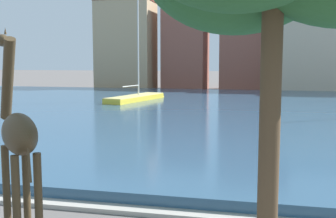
# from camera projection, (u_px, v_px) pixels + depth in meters

# --- Properties ---
(harbor_water) EXTENTS (84.72, 40.52, 0.42)m
(harbor_water) POSITION_uv_depth(u_px,v_px,m) (238.00, 112.00, 30.39)
(harbor_water) COLOR #2D5170
(harbor_water) RESTS_ON ground
(quay_edge_coping) EXTENTS (84.72, 0.50, 0.12)m
(quay_edge_coping) POSITION_uv_depth(u_px,v_px,m) (184.00, 215.00, 10.56)
(quay_edge_coping) COLOR #ADA89E
(quay_edge_coping) RESTS_ON ground
(giraffe_statue) EXTENTS (2.09, 2.18, 4.62)m
(giraffe_statue) POSITION_uv_depth(u_px,v_px,m) (18.00, 137.00, 8.48)
(giraffe_statue) COLOR #42331E
(giraffe_statue) RESTS_ON ground
(sailboat_yellow) EXTENTS (3.49, 8.74, 9.55)m
(sailboat_yellow) POSITION_uv_depth(u_px,v_px,m) (140.00, 99.00, 37.23)
(sailboat_yellow) COLOR gold
(sailboat_yellow) RESTS_ON ground
(townhouse_tall_gabled) EXTENTS (7.42, 5.38, 12.32)m
(townhouse_tall_gabled) POSITION_uv_depth(u_px,v_px,m) (126.00, 43.00, 56.46)
(townhouse_tall_gabled) COLOR tan
(townhouse_tall_gabled) RESTS_ON ground
(townhouse_end_terrace) EXTENTS (5.58, 6.33, 11.49)m
(townhouse_end_terrace) POSITION_uv_depth(u_px,v_px,m) (186.00, 46.00, 56.70)
(townhouse_end_terrace) COLOR #8E5142
(townhouse_end_terrace) RESTS_ON ground
(townhouse_wide_warehouse) EXTENTS (9.11, 5.49, 13.30)m
(townhouse_wide_warehouse) POSITION_uv_depth(u_px,v_px,m) (256.00, 39.00, 54.62)
(townhouse_wide_warehouse) COLOR #8E5142
(townhouse_wide_warehouse) RESTS_ON ground
(townhouse_narrow_midrow) EXTENTS (8.16, 5.65, 10.11)m
(townhouse_narrow_midrow) POSITION_uv_depth(u_px,v_px,m) (313.00, 50.00, 50.23)
(townhouse_narrow_midrow) COLOR #C6B293
(townhouse_narrow_midrow) RESTS_ON ground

